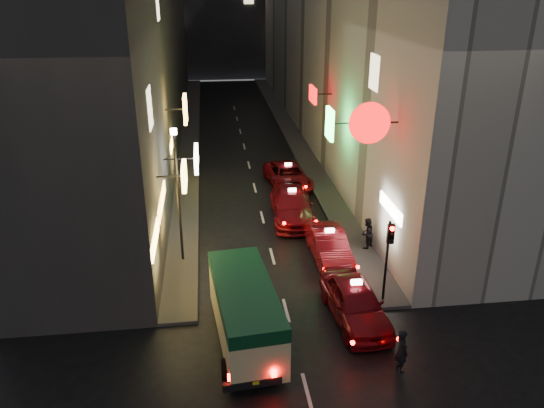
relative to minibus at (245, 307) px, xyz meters
name	(u,v)px	position (x,y,z in m)	size (l,w,h in m)	color
building_left	(133,24)	(-6.25, 27.27, 7.49)	(7.69, 52.00, 18.00)	#373432
building_right	(340,22)	(9.75, 27.27, 7.49)	(8.05, 52.00, 18.00)	beige
sidewalk_left	(190,137)	(-2.50, 27.28, -1.43)	(1.50, 52.00, 0.15)	#413E3C
sidewalk_right	(292,134)	(6.00, 27.28, -1.43)	(1.50, 52.00, 0.15)	#413E3C
minibus	(245,307)	(0.00, 0.00, 0.00)	(2.47, 5.72, 2.39)	#F7DF9A
taxi_near	(355,299)	(4.28, 0.89, -0.60)	(2.75, 5.88, 1.99)	maroon
taxi_second	(329,243)	(4.35, 5.69, -0.69)	(2.21, 5.18, 1.80)	maroon
taxi_third	(292,203)	(3.36, 10.49, -0.59)	(2.70, 5.89, 2.00)	maroon
taxi_far	(288,174)	(3.87, 15.29, -0.70)	(2.68, 5.29, 1.79)	maroon
pedestrian_crossing	(402,348)	(5.05, -2.12, -0.60)	(0.60, 0.38, 1.81)	black
pedestrian_sidewalk	(367,231)	(6.33, 6.32, -0.49)	(0.66, 0.41, 1.74)	black
traffic_light	(389,245)	(5.75, 1.75, 1.18)	(0.26, 0.43, 3.50)	black
lamp_post	(178,187)	(-2.45, 6.28, 2.22)	(0.28, 0.28, 6.22)	black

